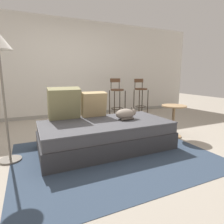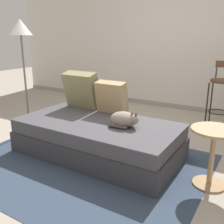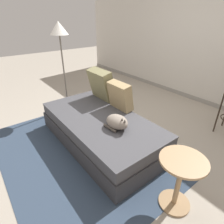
{
  "view_description": "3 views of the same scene",
  "coord_description": "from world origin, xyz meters",
  "px_view_note": "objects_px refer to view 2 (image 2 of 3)",
  "views": [
    {
      "loc": [
        -1.08,
        -2.99,
        1.12
      ],
      "look_at": [
        0.15,
        -0.3,
        0.55
      ],
      "focal_mm": 30.0,
      "sensor_mm": 36.0,
      "label": 1
    },
    {
      "loc": [
        1.73,
        -2.87,
        1.43
      ],
      "look_at": [
        0.15,
        -0.3,
        0.55
      ],
      "focal_mm": 42.0,
      "sensor_mm": 36.0,
      "label": 2
    },
    {
      "loc": [
        1.97,
        -1.71,
        1.76
      ],
      "look_at": [
        0.15,
        -0.3,
        0.55
      ],
      "focal_mm": 30.0,
      "sensor_mm": 36.0,
      "label": 3
    }
  ],
  "objects_px": {
    "couch": "(97,138)",
    "throw_pillow_corner": "(82,90)",
    "side_table": "(213,149)",
    "floor_lamp": "(21,38)",
    "cat": "(125,119)",
    "throw_pillow_middle": "(111,97)",
    "bar_stool_near_window": "(221,90)"
  },
  "relations": [
    {
      "from": "couch",
      "to": "throw_pillow_corner",
      "type": "height_order",
      "value": "throw_pillow_corner"
    },
    {
      "from": "couch",
      "to": "side_table",
      "type": "height_order",
      "value": "side_table"
    },
    {
      "from": "throw_pillow_corner",
      "to": "floor_lamp",
      "type": "height_order",
      "value": "floor_lamp"
    },
    {
      "from": "side_table",
      "to": "floor_lamp",
      "type": "height_order",
      "value": "floor_lamp"
    },
    {
      "from": "throw_pillow_corner",
      "to": "side_table",
      "type": "bearing_deg",
      "value": -12.38
    },
    {
      "from": "side_table",
      "to": "floor_lamp",
      "type": "relative_size",
      "value": 0.36
    },
    {
      "from": "side_table",
      "to": "throw_pillow_corner",
      "type": "bearing_deg",
      "value": 167.62
    },
    {
      "from": "cat",
      "to": "floor_lamp",
      "type": "height_order",
      "value": "floor_lamp"
    },
    {
      "from": "floor_lamp",
      "to": "couch",
      "type": "bearing_deg",
      "value": -4.45
    },
    {
      "from": "couch",
      "to": "floor_lamp",
      "type": "distance_m",
      "value": 1.79
    },
    {
      "from": "throw_pillow_corner",
      "to": "cat",
      "type": "height_order",
      "value": "throw_pillow_corner"
    },
    {
      "from": "cat",
      "to": "floor_lamp",
      "type": "xyz_separation_m",
      "value": [
        -1.71,
        0.08,
        0.88
      ]
    },
    {
      "from": "throw_pillow_middle",
      "to": "cat",
      "type": "relative_size",
      "value": 1.2
    },
    {
      "from": "bar_stool_near_window",
      "to": "side_table",
      "type": "bearing_deg",
      "value": -81.79
    },
    {
      "from": "side_table",
      "to": "couch",
      "type": "bearing_deg",
      "value": 179.8
    },
    {
      "from": "throw_pillow_corner",
      "to": "cat",
      "type": "xyz_separation_m",
      "value": [
        0.91,
        -0.39,
        -0.18
      ]
    },
    {
      "from": "throw_pillow_middle",
      "to": "bar_stool_near_window",
      "type": "height_order",
      "value": "bar_stool_near_window"
    },
    {
      "from": "couch",
      "to": "side_table",
      "type": "xyz_separation_m",
      "value": [
        1.35,
        -0.0,
        0.17
      ]
    },
    {
      "from": "throw_pillow_middle",
      "to": "cat",
      "type": "bearing_deg",
      "value": -43.01
    },
    {
      "from": "floor_lamp",
      "to": "cat",
      "type": "bearing_deg",
      "value": -2.69
    },
    {
      "from": "side_table",
      "to": "floor_lamp",
      "type": "xyz_separation_m",
      "value": [
        -2.69,
        0.11,
        1.01
      ]
    },
    {
      "from": "throw_pillow_corner",
      "to": "bar_stool_near_window",
      "type": "bearing_deg",
      "value": 40.93
    },
    {
      "from": "couch",
      "to": "bar_stool_near_window",
      "type": "height_order",
      "value": "bar_stool_near_window"
    },
    {
      "from": "side_table",
      "to": "throw_pillow_middle",
      "type": "bearing_deg",
      "value": 163.48
    },
    {
      "from": "couch",
      "to": "throw_pillow_middle",
      "type": "relative_size",
      "value": 4.62
    },
    {
      "from": "cat",
      "to": "side_table",
      "type": "relative_size",
      "value": 0.61
    },
    {
      "from": "bar_stool_near_window",
      "to": "floor_lamp",
      "type": "height_order",
      "value": "floor_lamp"
    },
    {
      "from": "couch",
      "to": "cat",
      "type": "height_order",
      "value": "cat"
    },
    {
      "from": "bar_stool_near_window",
      "to": "floor_lamp",
      "type": "distance_m",
      "value": 3.08
    },
    {
      "from": "cat",
      "to": "floor_lamp",
      "type": "bearing_deg",
      "value": 177.31
    },
    {
      "from": "cat",
      "to": "couch",
      "type": "bearing_deg",
      "value": -176.16
    },
    {
      "from": "throw_pillow_middle",
      "to": "cat",
      "type": "xyz_separation_m",
      "value": [
        0.41,
        -0.38,
        -0.13
      ]
    }
  ]
}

